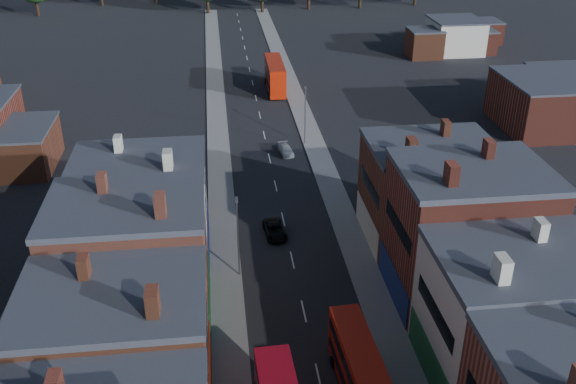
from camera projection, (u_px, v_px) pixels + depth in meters
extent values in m
cube|color=gray|center=(220.00, 181.00, 77.19)|extent=(3.00, 200.00, 0.12)
cube|color=gray|center=(327.00, 175.00, 78.54)|extent=(3.00, 200.00, 0.12)
cylinder|color=slate|center=(238.00, 239.00, 57.87)|extent=(0.16, 0.16, 8.00)
cube|color=slate|center=(236.00, 200.00, 56.03)|extent=(0.25, 0.70, 0.25)
cylinder|color=slate|center=(305.00, 117.00, 85.42)|extent=(0.16, 0.16, 8.00)
cube|color=slate|center=(306.00, 88.00, 83.58)|extent=(0.25, 0.70, 0.25)
cube|color=#B0190A|center=(360.00, 371.00, 45.23)|extent=(2.75, 10.14, 4.02)
cube|color=black|center=(359.00, 379.00, 45.58)|extent=(2.77, 9.34, 0.82)
cube|color=black|center=(360.00, 361.00, 44.79)|extent=(2.77, 9.34, 0.82)
cylinder|color=black|center=(333.00, 362.00, 48.74)|extent=(0.32, 0.92, 0.91)
cylinder|color=black|center=(362.00, 359.00, 49.07)|extent=(0.32, 0.92, 0.91)
cube|color=#B71E08|center=(275.00, 75.00, 106.54)|extent=(2.71, 11.50, 4.59)
cube|color=black|center=(275.00, 80.00, 106.94)|extent=(2.76, 10.58, 0.94)
cube|color=black|center=(275.00, 69.00, 106.03)|extent=(2.76, 10.58, 0.94)
cylinder|color=black|center=(269.00, 95.00, 104.15)|extent=(0.32, 1.05, 1.04)
cylinder|color=black|center=(285.00, 94.00, 104.40)|extent=(0.32, 1.05, 1.04)
cylinder|color=black|center=(266.00, 81.00, 110.64)|extent=(0.32, 1.05, 1.04)
cylinder|color=black|center=(281.00, 81.00, 110.89)|extent=(0.32, 1.05, 1.04)
imported|color=black|center=(275.00, 230.00, 65.89)|extent=(2.39, 4.56, 1.23)
imported|color=silver|center=(286.00, 150.00, 84.23)|extent=(2.01, 3.99, 1.11)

